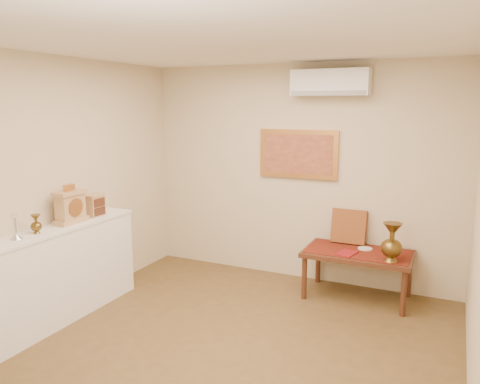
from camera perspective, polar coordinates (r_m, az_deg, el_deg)
The scene contains 17 objects.
floor at distance 4.36m, azimuth -3.03°, elevation -19.67°, with size 4.50×4.50×0.00m, color brown.
ceiling at distance 3.80m, azimuth -3.44°, elevation 18.20°, with size 4.50×4.50×0.00m, color white.
wall_back at distance 5.91m, azimuth 7.14°, elevation 2.25°, with size 4.00×0.02×2.70m, color beige.
wall_left at distance 5.11m, azimuth -23.43°, elevation 0.16°, with size 0.02×4.50×2.70m, color beige.
candlestick at distance 4.75m, azimuth -25.72°, elevation -3.86°, with size 0.11×0.11×0.23m, color silver, non-canonical shape.
brass_urn_small at distance 4.89m, azimuth -23.63°, elevation -3.29°, with size 0.11×0.11×0.24m, color brown, non-canonical shape.
table_cloth at distance 5.53m, azimuth 14.22°, elevation -7.04°, with size 1.14×0.59×0.01m, color maroon.
brass_urn_tall at distance 5.21m, azimuth 18.04°, elevation -5.37°, with size 0.22×0.22×0.51m, color brown, non-canonical shape.
plate at distance 5.62m, azimuth 15.00°, elevation -6.69°, with size 0.16×0.16×0.01m, color silver.
menu at distance 5.41m, azimuth 12.89°, elevation -7.27°, with size 0.18×0.25×0.01m, color maroon.
cushion at distance 5.78m, azimuth 13.14°, elevation -4.09°, with size 0.41×0.10×0.41m, color maroon.
display_ledge at distance 5.19m, azimuth -21.43°, elevation -9.35°, with size 0.37×2.02×0.98m.
mantel_clock at distance 5.17m, azimuth -19.96°, elevation -1.69°, with size 0.17×0.36×0.41m.
wooden_chest at distance 5.43m, azimuth -17.34°, elevation -1.53°, with size 0.16×0.21×0.24m.
low_table at distance 5.55m, azimuth 14.18°, elevation -7.72°, with size 1.20×0.70×0.55m.
painting at distance 5.85m, azimuth 7.11°, elevation 4.64°, with size 1.00×0.06×0.60m.
ac_unit at distance 5.62m, azimuth 10.96°, elevation 12.95°, with size 0.90×0.25×0.30m.
Camera 1 is at (1.79, -3.32, 2.19)m, focal length 35.00 mm.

